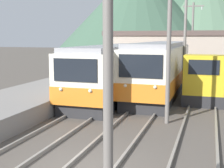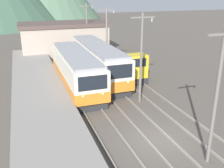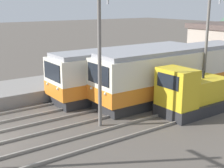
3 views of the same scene
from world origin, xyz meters
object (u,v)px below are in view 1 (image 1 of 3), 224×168
object	(u,v)px
catenary_mast_far	(185,37)
commuter_train_center	(161,70)
catenary_mast_mid	(169,38)
shunting_locomotive	(204,82)
catenary_mast_near	(108,39)
commuter_train_left	(113,74)
catenary_mast_distant	(192,37)

from	to	relation	value
catenary_mast_far	commuter_train_center	bearing A→B (deg)	-138.89
commuter_train_center	catenary_mast_mid	bearing A→B (deg)	-78.60
shunting_locomotive	catenary_mast_mid	world-z (taller)	catenary_mast_mid
shunting_locomotive	catenary_mast_near	distance (m)	14.92
catenary_mast_mid	commuter_train_left	bearing A→B (deg)	129.72
catenary_mast_near	catenary_mast_distant	size ratio (longest dim) A/B	1.00
shunting_locomotive	catenary_mast_mid	size ratio (longest dim) A/B	0.65
commuter_train_center	catenary_mast_mid	xyz separation A→B (m)	(1.51, -7.48, 2.30)
catenary_mast_near	catenary_mast_mid	size ratio (longest dim) A/B	1.00
commuter_train_center	catenary_mast_far	bearing A→B (deg)	41.11
catenary_mast_mid	catenary_mast_distant	bearing A→B (deg)	90.00
catenary_mast_distant	catenary_mast_near	bearing A→B (deg)	-90.00
catenary_mast_near	catenary_mast_distant	xyz separation A→B (m)	(0.00, 26.38, 0.00)
commuter_train_left	catenary_mast_far	distance (m)	6.10
shunting_locomotive	commuter_train_left	bearing A→B (deg)	-174.08
commuter_train_center	catenary_mast_far	distance (m)	3.05
commuter_train_center	catenary_mast_far	size ratio (longest dim) A/B	1.82
shunting_locomotive	catenary_mast_distant	xyz separation A→B (m)	(-1.49, 11.80, 2.79)
catenary_mast_far	catenary_mast_distant	world-z (taller)	same
commuter_train_left	catenary_mast_far	xyz separation A→B (m)	(4.31, 3.61, 2.37)
shunting_locomotive	catenary_mast_mid	xyz separation A→B (m)	(-1.49, -5.79, 2.79)
shunting_locomotive	catenary_mast_far	distance (m)	4.37
commuter_train_center	catenary_mast_far	world-z (taller)	catenary_mast_far
catenary_mast_near	catenary_mast_far	world-z (taller)	same
catenary_mast_near	catenary_mast_distant	bearing A→B (deg)	90.00
shunting_locomotive	catenary_mast_far	world-z (taller)	catenary_mast_far
shunting_locomotive	catenary_mast_distant	distance (m)	12.22
catenary_mast_near	shunting_locomotive	bearing A→B (deg)	84.15
commuter_train_left	catenary_mast_distant	size ratio (longest dim) A/B	1.66
commuter_train_left	commuter_train_center	bearing A→B (deg)	39.32
commuter_train_center	shunting_locomotive	bearing A→B (deg)	-29.43
catenary_mast_near	catenary_mast_far	size ratio (longest dim) A/B	1.00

